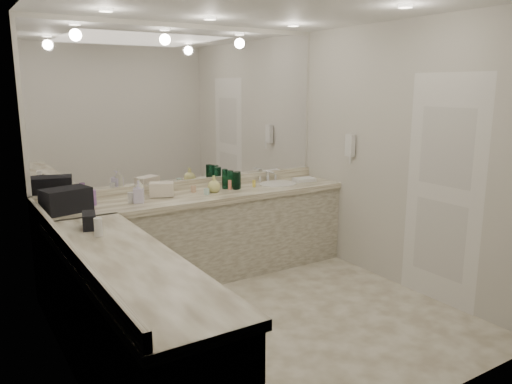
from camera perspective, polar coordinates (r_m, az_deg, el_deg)
floor at (r=4.45m, az=1.15°, el=-14.43°), size 3.20×3.20×0.00m
ceiling at (r=4.03m, az=1.32°, el=20.84°), size 3.20×3.20×0.00m
wall_back at (r=5.34m, az=-7.74°, el=4.58°), size 3.20×0.02×2.60m
wall_left at (r=3.44m, az=-21.57°, el=-0.28°), size 0.02×3.00×2.60m
wall_right at (r=5.09m, az=16.43°, el=3.84°), size 0.02×3.00×2.60m
vanity_back_base at (r=5.26m, az=-6.10°, el=-5.31°), size 3.20×0.60×0.84m
vanity_back_top at (r=5.14m, az=-6.16°, el=-0.54°), size 3.20×0.64×0.06m
vanity_left_base at (r=3.52m, az=-14.48°, el=-14.78°), size 0.60×2.40×0.84m
vanity_left_top at (r=3.34m, az=-14.72°, el=-7.83°), size 0.64×2.42×0.06m
backsplash_back at (r=5.38m, az=-7.55°, el=0.86°), size 3.20×0.04×0.10m
backsplash_left at (r=3.53m, az=-20.81°, el=-5.80°), size 0.04×3.00×0.10m
mirror_back at (r=5.29m, az=-7.83°, el=9.67°), size 3.12×0.01×1.55m
mirror_left at (r=3.38m, az=-21.99°, el=7.64°), size 0.01×2.92×1.55m
sink at (r=5.62m, az=2.51°, el=0.86°), size 0.44×0.44×0.03m
faucet at (r=5.77m, az=1.32°, el=1.93°), size 0.24×0.16×0.14m
wall_phone at (r=5.54m, az=10.70°, el=5.27°), size 0.06×0.10×0.24m
door at (r=4.82m, az=20.60°, el=0.09°), size 0.02×0.82×2.10m
black_toiletry_bag at (r=4.66m, az=-20.88°, el=-0.81°), size 0.44×0.33×0.22m
black_bag_spill at (r=4.08m, az=-18.52°, el=-3.13°), size 0.15×0.23×0.12m
cream_cosmetic_case at (r=5.05m, az=-10.73°, el=0.22°), size 0.27×0.22×0.13m
hand_towel at (r=5.80m, az=5.55°, el=1.42°), size 0.25×0.19×0.04m
lotion_left at (r=3.84m, az=-17.58°, el=-3.87°), size 0.06×0.06×0.14m
soap_bottle_a at (r=4.84m, az=-13.20°, el=0.22°), size 0.10×0.10×0.24m
soap_bottle_b at (r=4.83m, az=-13.27°, el=0.03°), size 0.13×0.13×0.21m
soap_bottle_c at (r=5.18m, az=-4.84°, el=0.92°), size 0.17×0.17×0.18m
green_bottle_0 at (r=5.35m, az=-3.57°, el=1.50°), size 0.06×0.06×0.21m
green_bottle_1 at (r=5.36m, az=-2.12°, el=1.38°), size 0.07×0.07×0.19m
green_bottle_2 at (r=5.44m, az=-2.95°, el=1.52°), size 0.07×0.07×0.18m
green_bottle_3 at (r=5.32m, az=-2.29°, el=1.31°), size 0.07×0.07×0.19m
amenity_bottle_0 at (r=5.22m, az=-7.16°, el=0.36°), size 0.05×0.05×0.07m
amenity_bottle_1 at (r=5.05m, az=-11.42°, el=-0.08°), size 0.05×0.05×0.09m
amenity_bottle_2 at (r=5.10m, az=-5.67°, el=0.06°), size 0.06×0.06×0.06m
amenity_bottle_3 at (r=4.86m, az=-14.14°, el=-0.61°), size 0.06×0.06×0.10m
amenity_bottle_4 at (r=5.44m, az=-0.24°, el=0.97°), size 0.04×0.04×0.08m
amenity_bottle_5 at (r=5.46m, az=-2.13°, el=1.02°), size 0.04×0.04×0.08m
amenity_bottle_6 at (r=5.32m, az=-3.02°, el=0.82°), size 0.04×0.04×0.10m
amenity_bottle_7 at (r=4.85m, az=-18.09°, el=-0.61°), size 0.05×0.05×0.14m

